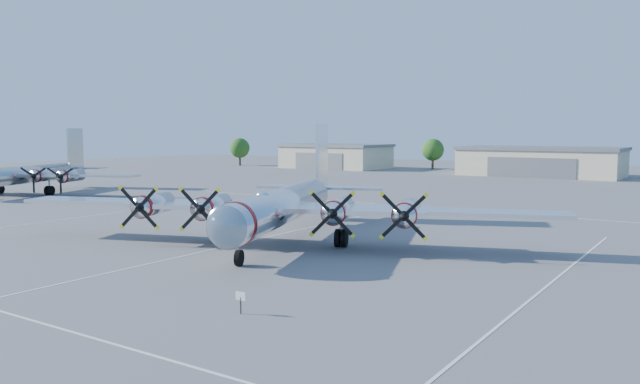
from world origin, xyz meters
The scene contains 9 objects.
ground centered at (0.00, 0.00, 0.00)m, with size 260.00×260.00×0.00m, color #545456.
parking_lines centered at (0.00, -1.75, 0.01)m, with size 60.00×50.08×0.01m.
hangar_west centered at (-45.00, 81.96, 2.71)m, with size 22.60×14.60×5.40m.
hangar_center centered at (0.00, 81.96, 2.71)m, with size 28.60×14.60×5.40m.
tree_far_west centered at (-70.00, 78.00, 4.22)m, with size 4.80×4.80×6.64m.
tree_west centered at (-25.00, 90.00, 4.22)m, with size 4.80×4.80×6.64m.
main_bomber_b29 centered at (1.89, 0.28, 0.00)m, with size 40.24×27.52×8.90m, color white, non-canonical shape.
bomber_west centered at (-47.37, 10.11, 0.00)m, with size 32.77×23.21×8.66m, color #B9BCBE, non-canonical shape.
info_placard centered at (11.77, -16.20, 0.71)m, with size 0.53×0.08×1.01m.
Camera 1 is at (29.93, -37.04, 8.17)m, focal length 35.00 mm.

